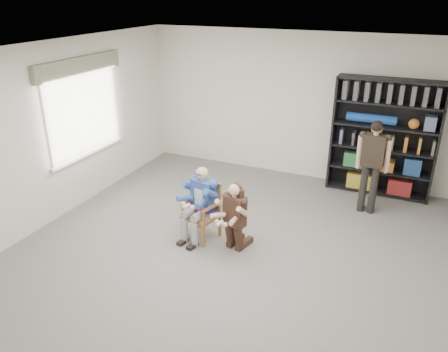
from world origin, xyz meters
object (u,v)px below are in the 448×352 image
at_px(seated_man, 201,203).
at_px(bookshelf, 383,138).
at_px(armchair, 201,211).
at_px(standing_man, 371,168).
at_px(kneeling_woman, 234,218).

xyz_separation_m(seated_man, bookshelf, (2.25, 2.74, 0.48)).
distance_m(armchair, standing_man, 2.89).
xyz_separation_m(seated_man, kneeling_woman, (0.58, -0.12, -0.05)).
relative_size(seated_man, bookshelf, 0.55).
bearing_deg(standing_man, bookshelf, 87.59).
height_order(armchair, kneeling_woman, kneeling_woman).
distance_m(seated_man, standing_man, 2.88).
relative_size(seated_man, kneeling_woman, 1.09).
height_order(armchair, seated_man, seated_man).
xyz_separation_m(seated_man, standing_man, (2.17, 1.87, 0.23)).
bearing_deg(kneeling_woman, standing_man, 65.20).
bearing_deg(kneeling_woman, seated_man, -177.80).
xyz_separation_m(armchair, seated_man, (0.00, 0.00, 0.13)).
height_order(armchair, bookshelf, bookshelf).
bearing_deg(kneeling_woman, bookshelf, 73.70).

